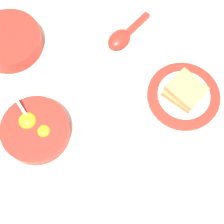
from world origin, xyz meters
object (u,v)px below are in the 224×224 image
object	(u,v)px
egg_bowl	(36,130)
toast_plate	(183,96)
toast_sandwich	(185,91)
soup_spoon	(122,37)
congee_bowl	(9,41)

from	to	relation	value
egg_bowl	toast_plate	bearing A→B (deg)	63.13
egg_bowl	toast_sandwich	xyz separation A→B (m)	(0.18, 0.36, 0.01)
egg_bowl	soup_spoon	bearing A→B (deg)	100.02
egg_bowl	soup_spoon	xyz separation A→B (m)	(-0.06, 0.36, -0.01)
toast_sandwich	soup_spoon	bearing A→B (deg)	-178.55
toast_plate	toast_sandwich	size ratio (longest dim) A/B	1.96
toast_plate	toast_sandwich	xyz separation A→B (m)	(-0.00, 0.00, 0.03)
toast_plate	congee_bowl	bearing A→B (deg)	-150.00
soup_spoon	congee_bowl	distance (m)	0.32
egg_bowl	congee_bowl	world-z (taller)	egg_bowl
toast_sandwich	egg_bowl	bearing A→B (deg)	-116.30
toast_sandwich	congee_bowl	bearing A→B (deg)	-149.63
soup_spoon	congee_bowl	xyz separation A→B (m)	(-0.20, -0.25, 0.01)
egg_bowl	toast_sandwich	distance (m)	0.40
soup_spoon	congee_bowl	bearing A→B (deg)	-128.43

